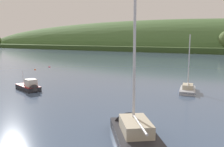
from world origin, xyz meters
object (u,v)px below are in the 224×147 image
(sailboat_far_left, at_px, (133,134))
(sailboat_near_mooring, at_px, (188,90))
(mooring_buoy_foreground, at_px, (49,67))
(mooring_buoy_off_fishing_boat, at_px, (35,70))
(fishing_boat_moored, at_px, (30,88))

(sailboat_far_left, bearing_deg, sailboat_near_mooring, -35.98)
(sailboat_far_left, bearing_deg, mooring_buoy_foreground, 14.30)
(mooring_buoy_off_fishing_boat, bearing_deg, fishing_boat_moored, -39.27)
(sailboat_far_left, relative_size, mooring_buoy_foreground, 17.40)
(sailboat_far_left, distance_m, mooring_buoy_off_fishing_boat, 53.12)
(sailboat_near_mooring, distance_m, fishing_boat_moored, 26.41)
(mooring_buoy_foreground, relative_size, mooring_buoy_off_fishing_boat, 1.29)
(mooring_buoy_foreground, bearing_deg, sailboat_near_mooring, -12.53)
(sailboat_far_left, distance_m, mooring_buoy_foreground, 58.15)
(fishing_boat_moored, relative_size, mooring_buoy_off_fishing_boat, 10.77)
(fishing_boat_moored, bearing_deg, sailboat_far_left, -2.92)
(sailboat_far_left, bearing_deg, mooring_buoy_off_fishing_boat, 19.25)
(mooring_buoy_foreground, bearing_deg, mooring_buoy_off_fishing_boat, -74.96)
(mooring_buoy_off_fishing_boat, bearing_deg, sailboat_far_left, -28.76)
(fishing_boat_moored, height_order, mooring_buoy_off_fishing_boat, fishing_boat_moored)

